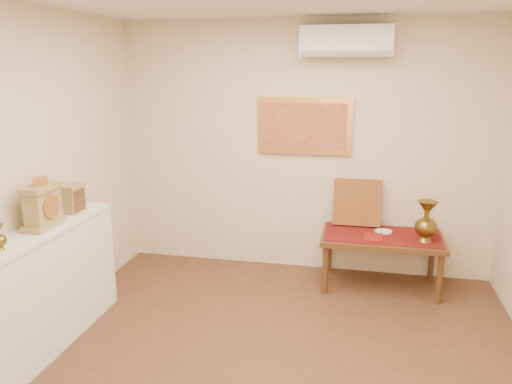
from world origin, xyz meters
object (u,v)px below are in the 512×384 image
(display_ledge, at_px, (30,298))
(mantel_clock, at_px, (43,206))
(wooden_chest, at_px, (71,198))
(brass_urn_tall, at_px, (427,217))
(low_table, at_px, (382,242))

(display_ledge, xyz_separation_m, mantel_clock, (0.02, 0.24, 0.66))
(wooden_chest, bearing_deg, brass_urn_tall, 19.64)
(display_ledge, distance_m, low_table, 3.27)
(brass_urn_tall, xyz_separation_m, low_table, (-0.40, 0.10, -0.32))
(wooden_chest, height_order, low_table, wooden_chest)
(mantel_clock, bearing_deg, display_ledge, -94.70)
(display_ledge, height_order, mantel_clock, mantel_clock)
(brass_urn_tall, distance_m, low_table, 0.52)
(brass_urn_tall, relative_size, display_ledge, 0.24)
(brass_urn_tall, height_order, wooden_chest, wooden_chest)
(mantel_clock, distance_m, low_table, 3.19)
(brass_urn_tall, relative_size, low_table, 0.41)
(display_ledge, xyz_separation_m, wooden_chest, (-0.01, 0.68, 0.61))
(mantel_clock, height_order, low_table, mantel_clock)
(wooden_chest, xyz_separation_m, low_table, (2.68, 1.20, -0.62))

